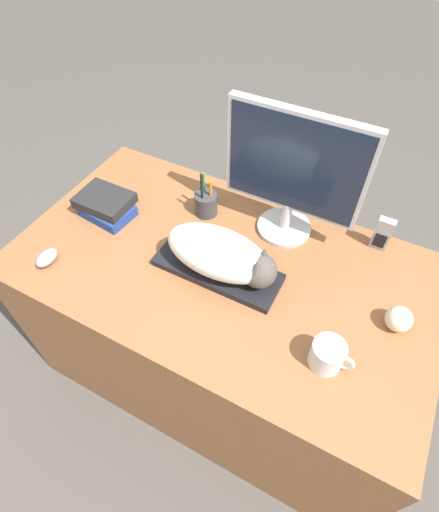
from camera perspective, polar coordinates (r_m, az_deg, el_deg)
ground_plane at (r=1.82m, az=-5.99°, el=-24.87°), size 12.00×12.00×0.00m
desk at (r=1.61m, az=0.33°, el=-9.53°), size 1.39×0.78×0.73m
keyboard at (r=1.28m, az=-0.45°, el=-1.88°), size 0.41×0.15×0.02m
cat at (r=1.21m, az=0.36°, el=0.22°), size 0.37×0.17×0.14m
monitor at (r=1.27m, az=10.55°, el=11.89°), size 0.45×0.19×0.45m
computer_mouse at (r=1.42m, az=-23.44°, el=-0.19°), size 0.05×0.09×0.04m
coffee_mug at (r=1.13m, az=15.24°, el=-13.49°), size 0.12×0.09×0.08m
pen_cup at (r=1.45m, az=-1.95°, el=7.55°), size 0.08×0.08×0.19m
baseball at (r=1.26m, az=24.25°, el=-8.22°), size 0.08×0.08×0.08m
phone at (r=1.42m, az=22.23°, el=2.92°), size 0.05×0.03×0.12m
book_stack at (r=1.51m, az=-15.92°, el=6.98°), size 0.20×0.16×0.08m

